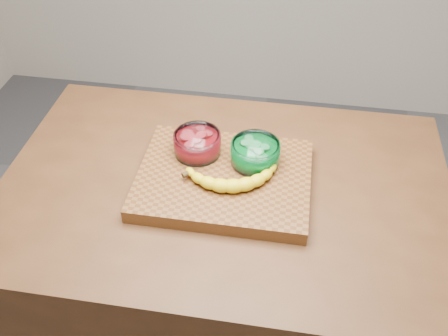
# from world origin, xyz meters

# --- Properties ---
(counter) EXTENTS (1.20, 0.80, 0.90)m
(counter) POSITION_xyz_m (0.00, 0.00, 0.45)
(counter) COLOR #4C2C17
(counter) RESTS_ON ground
(cutting_board) EXTENTS (0.45, 0.35, 0.04)m
(cutting_board) POSITION_xyz_m (0.00, 0.00, 0.92)
(cutting_board) COLOR brown
(cutting_board) RESTS_ON counter
(bowl_red) EXTENTS (0.13, 0.13, 0.06)m
(bowl_red) POSITION_xyz_m (-0.09, 0.07, 0.97)
(bowl_red) COLOR white
(bowl_red) RESTS_ON cutting_board
(bowl_green) EXTENTS (0.13, 0.13, 0.06)m
(bowl_green) POSITION_xyz_m (0.07, 0.06, 0.97)
(bowl_green) COLOR white
(bowl_green) RESTS_ON cutting_board
(banana) EXTENTS (0.27, 0.15, 0.04)m
(banana) POSITION_xyz_m (0.02, -0.02, 0.96)
(banana) COLOR yellow
(banana) RESTS_ON cutting_board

